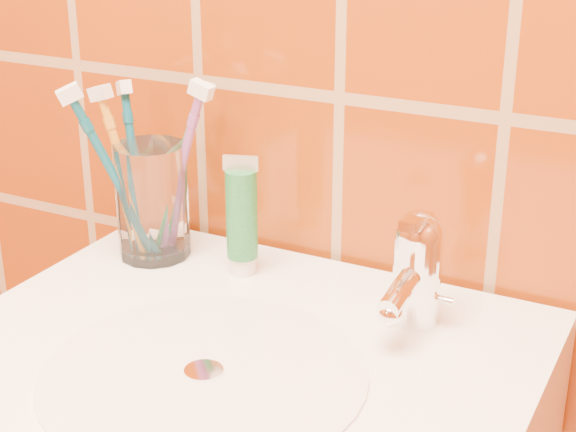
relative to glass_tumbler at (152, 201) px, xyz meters
The scene contains 8 objects.
glass_tumbler is the anchor object (origin of this frame).
toothpaste_tube 0.12m from the glass_tumbler, ahead, with size 0.04×0.04×0.14m.
faucet 0.33m from the glass_tumbler, ahead, with size 0.05×0.11×0.12m.
toothbrush_0 0.04m from the glass_tumbler, 161.10° to the left, with size 0.07×0.06×0.20m, color #0D5773, non-canonical shape.
toothbrush_1 0.05m from the glass_tumbler, 18.24° to the left, with size 0.09×0.02×0.22m, color #894696, non-canonical shape.
toothbrush_2 0.05m from the glass_tumbler, 59.60° to the left, with size 0.07×0.07×0.21m, color #1C6B3E, non-canonical shape.
toothbrush_3 0.04m from the glass_tumbler, 159.68° to the right, with size 0.08×0.03×0.21m, color orange, non-canonical shape.
toothbrush_4 0.06m from the glass_tumbler, 119.69° to the right, with size 0.08×0.08×0.22m, color #0C526B, non-canonical shape.
Camera 1 is at (0.38, 0.33, 1.28)m, focal length 55.00 mm.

